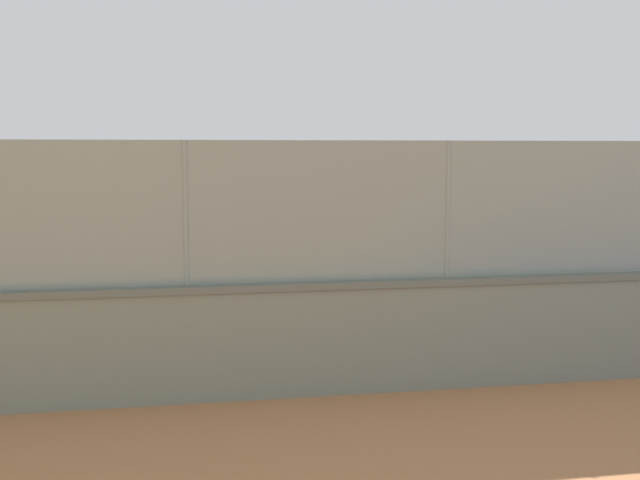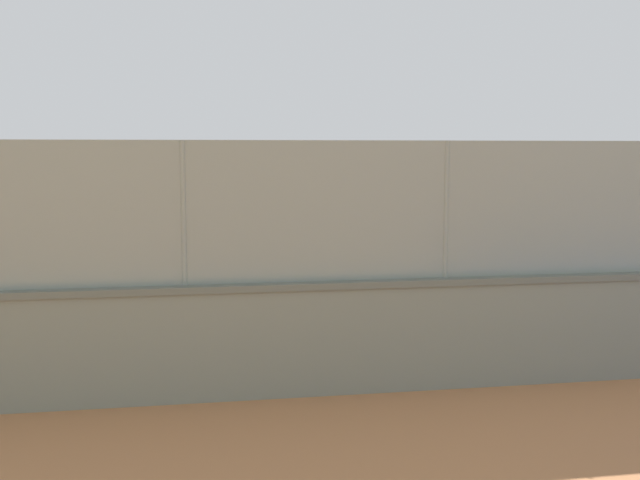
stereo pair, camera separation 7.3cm
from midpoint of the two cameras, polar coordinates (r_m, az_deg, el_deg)
name	(u,v)px [view 1 (the left image)]	position (r m, az deg, el deg)	size (l,w,h in m)	color
ground_plane	(267,265)	(20.78, -3.94, -1.78)	(260.00, 260.00, 0.00)	#B27247
perimeter_wall	(321,336)	(9.78, -0.18, -6.96)	(22.99, 1.08, 1.39)	gray
fence_panel_on_wall	(321,211)	(9.54, -0.18, 2.09)	(22.58, 0.70, 1.70)	gray
player_at_service_line	(394,250)	(17.10, 5.23, -0.69)	(0.65, 1.07, 1.46)	#591919
player_foreground_swinging	(396,225)	(22.42, 5.41, 1.06)	(0.95, 0.89, 1.49)	black
player_baseline_waiting	(61,268)	(14.78, -18.33, -1.91)	(1.24, 0.71, 1.54)	#B2B2B2
sports_ball	(460,243)	(15.63, 9.96, -0.25)	(0.12, 0.12, 0.12)	white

